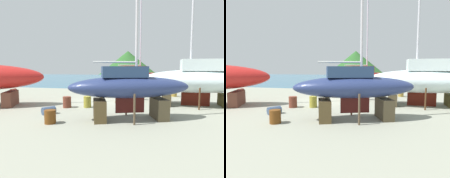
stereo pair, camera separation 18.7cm
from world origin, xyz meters
The scene contains 15 objects.
ground_plane centered at (0.00, -3.02, 0.00)m, with size 51.64×51.64×0.00m, color gray.
sea_water centered at (0.00, 42.45, 0.00)m, with size 129.20×65.13×0.01m, color teal.
headland_hill centered at (-18.20, 131.05, 0.00)m, with size 80.93×80.93×32.49m, color #2A5A25.
sailboat_large_starboard centered at (2.81, 6.72, 1.91)m, with size 8.46×6.23×13.22m.
sailboat_small_center centered at (3.83, -6.08, 1.95)m, with size 7.65×4.61×12.29m.
sailboat_far_slipway centered at (8.54, -0.44, 2.11)m, with size 9.34×3.47×13.83m.
worker centered at (3.51, 1.53, 0.87)m, with size 0.31×0.47×1.68m.
barrel_rust_mid centered at (-0.39, -8.01, 0.38)m, with size 0.64×0.64×0.77m, color brown.
barrel_tar_black centered at (-1.69, -6.03, 0.26)m, with size 0.52×0.52×0.87m, color #394B67.
barrel_by_slipway centered at (-1.53, -3.63, 0.44)m, with size 0.65×0.65×0.87m, color brown.
barrel_ochre centered at (-12.14, 2.95, 0.29)m, with size 0.58×0.58×0.92m, color maroon.
barrel_rust_near centered at (0.03, -3.21, 0.45)m, with size 0.59×0.59×0.89m, color olive.
barrel_tipped_right centered at (7.18, 4.74, 0.41)m, with size 0.59×0.59×0.81m, color olive.
timber_short_cross centered at (1.68, 0.57, 0.08)m, with size 2.74×0.16×0.17m, color brown.
timber_short_skew centered at (2.82, 1.67, 0.09)m, with size 1.34×0.15×0.18m, color olive.
Camera 1 is at (5.56, -17.66, 3.10)m, focal length 31.34 mm.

